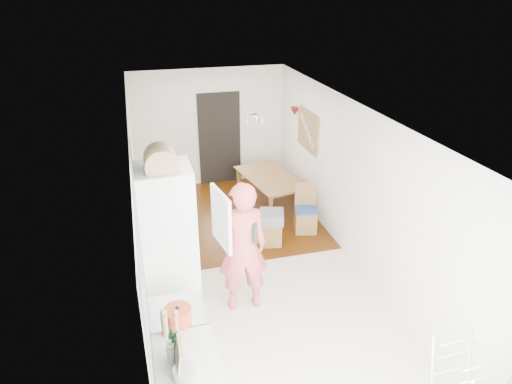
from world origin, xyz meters
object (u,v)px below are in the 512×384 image
person (242,237)px  dining_chair (306,209)px  dining_table (272,191)px  stool (271,233)px

person → dining_chair: 2.40m
dining_table → dining_chair: 1.30m
dining_table → person: bearing=145.7°
person → dining_table: person is taller
person → stool: 1.89m
dining_chair → stool: bearing=-146.2°
person → dining_table: size_ratio=1.57×
dining_table → dining_chair: dining_chair is taller
person → dining_table: (1.32, 2.97, -0.85)m
dining_table → stool: dining_table is taller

